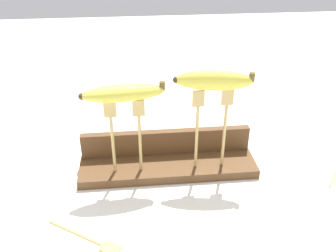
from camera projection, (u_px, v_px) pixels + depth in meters
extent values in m
plane|color=white|center=(168.00, 170.00, 0.88)|extent=(3.00, 3.00, 0.00)
cube|color=brown|center=(168.00, 167.00, 0.88)|extent=(0.41, 0.11, 0.02)
cube|color=brown|center=(166.00, 142.00, 0.89)|extent=(0.40, 0.02, 0.06)
cylinder|color=tan|center=(113.00, 145.00, 0.81)|extent=(0.01, 0.01, 0.14)
cube|color=tan|center=(110.00, 109.00, 0.77)|extent=(0.03, 0.00, 0.04)
cylinder|color=tan|center=(140.00, 143.00, 0.82)|extent=(0.01, 0.01, 0.14)
cube|color=tan|center=(139.00, 108.00, 0.77)|extent=(0.03, 0.00, 0.04)
cylinder|color=tan|center=(197.00, 137.00, 0.82)|extent=(0.01, 0.01, 0.15)
cube|color=tan|center=(198.00, 99.00, 0.78)|extent=(0.03, 0.00, 0.04)
cylinder|color=tan|center=(224.00, 136.00, 0.83)|extent=(0.01, 0.01, 0.15)
cube|color=tan|center=(227.00, 97.00, 0.78)|extent=(0.03, 0.00, 0.04)
ellipsoid|color=#DBD147|center=(123.00, 93.00, 0.75)|extent=(0.18, 0.06, 0.04)
cylinder|color=brown|center=(162.00, 86.00, 0.76)|extent=(0.01, 0.01, 0.02)
sphere|color=#3F2D19|center=(82.00, 97.00, 0.74)|extent=(0.01, 0.01, 0.01)
ellipsoid|color=#DBD147|center=(214.00, 80.00, 0.76)|extent=(0.17, 0.06, 0.04)
cylinder|color=brown|center=(252.00, 77.00, 0.75)|extent=(0.01, 0.01, 0.02)
sphere|color=#3F2D19|center=(176.00, 80.00, 0.76)|extent=(0.01, 0.01, 0.01)
cylinder|color=tan|center=(336.00, 172.00, 0.87)|extent=(0.09, 0.10, 0.01)
cylinder|color=tan|center=(75.00, 232.00, 0.71)|extent=(0.11, 0.08, 0.01)
cube|color=tan|center=(110.00, 248.00, 0.68)|extent=(0.04, 0.04, 0.01)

